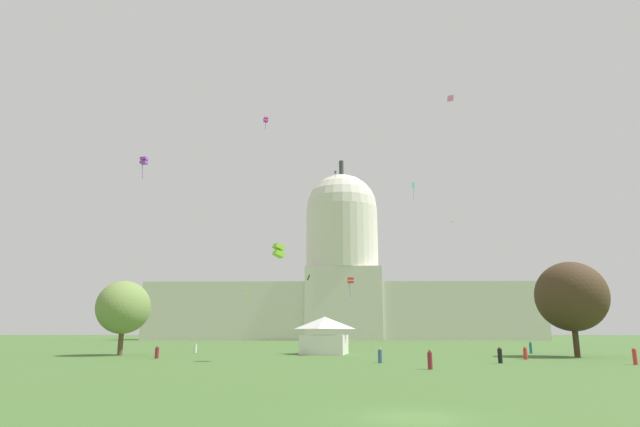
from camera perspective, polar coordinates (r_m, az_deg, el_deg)
ground_plane at (r=21.66m, az=10.28°, el=-21.24°), size 800.00×800.00×0.00m
capitol_building at (r=197.83m, az=2.48°, el=-7.68°), size 143.64×27.56×69.49m
event_tent at (r=76.47m, az=0.51°, el=-13.29°), size 7.39×8.11×5.24m
tree_east_far at (r=75.78m, az=25.95°, el=-8.21°), size 9.30×9.41×12.15m
tree_west_mid at (r=77.18m, az=-20.83°, el=-9.64°), size 8.76×9.60×10.01m
person_black_mid_left at (r=58.15m, az=19.22°, el=-14.56°), size 0.56×0.56×1.70m
person_denim_near_tent at (r=55.84m, az=6.64°, el=-15.35°), size 0.49×0.49×1.54m
person_red_edge_east at (r=61.09m, az=31.37°, el=-13.31°), size 0.47×0.47×1.70m
person_red_back_right at (r=66.63m, az=21.69°, el=-14.14°), size 0.62×0.62×1.52m
person_maroon_lawn_far_left at (r=47.43m, az=12.02°, el=-15.53°), size 0.58×0.58×1.68m
person_maroon_front_left at (r=67.59m, az=-17.52°, el=-14.42°), size 0.65×0.65×1.49m
person_teal_back_left at (r=84.48m, az=22.20°, el=-13.56°), size 0.48×0.48×1.71m
person_white_edge_west at (r=83.26m, az=-13.56°, el=-14.24°), size 0.52×0.52×1.46m
kite_lime_low at (r=58.61m, az=-4.58°, el=-4.10°), size 1.57×1.54×1.63m
kite_blue_high at (r=175.74m, az=1.71°, el=4.55°), size 0.77×0.82×2.37m
kite_pink_high at (r=93.48m, az=14.18°, el=12.21°), size 1.17×0.69×1.27m
kite_yellow_low at (r=144.66m, az=-7.80°, el=-8.89°), size 1.27×1.49×3.47m
kite_red_low at (r=107.66m, az=3.38°, el=-7.38°), size 1.30×1.32×4.09m
kite_turquoise_high at (r=118.96m, az=10.26°, el=2.91°), size 0.56×0.52×4.05m
kite_magenta_high at (r=128.42m, az=-5.99°, el=10.25°), size 1.33×1.35×3.14m
kite_black_low at (r=105.10m, az=-1.28°, el=-7.07°), size 0.61×0.60×1.12m
kite_violet_mid at (r=68.81m, az=-18.83°, el=5.50°), size 0.88×0.88×2.80m
kite_white_mid at (r=98.67m, az=14.56°, el=-1.09°), size 1.38×1.41×0.22m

